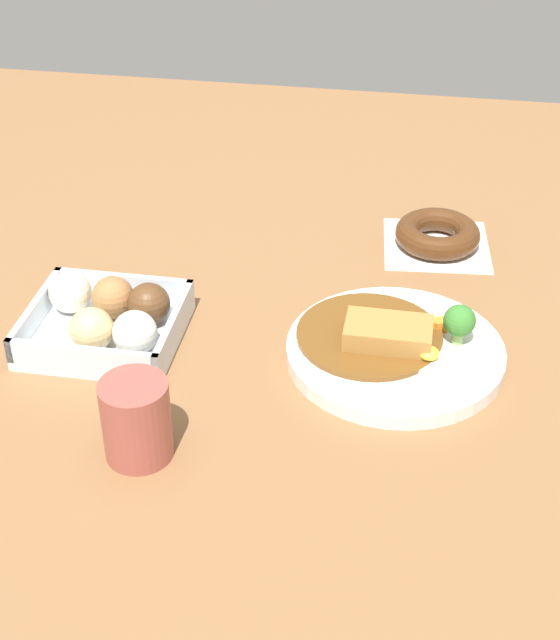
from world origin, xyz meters
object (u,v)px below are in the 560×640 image
Objects in this scene: donut_box at (109,319)px; coffee_mug at (136,420)px; curry_plate at (394,347)px; chocolate_ring_donut at (437,235)px.

donut_box is 2.02× the size of coffee_mug.
coffee_mug reaches higher than curry_plate.
donut_box is (0.34, 0.02, 0.01)m from curry_plate.
coffee_mug is (0.28, 0.48, 0.03)m from chocolate_ring_donut.
donut_box is 0.21m from coffee_mug.
curry_plate is 0.34m from donut_box.
chocolate_ring_donut is 0.56m from coffee_mug.
donut_box is at bearing 2.92° from curry_plate.
donut_box is 0.47m from chocolate_ring_donut.
coffee_mug is (-0.09, 0.19, 0.02)m from donut_box.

